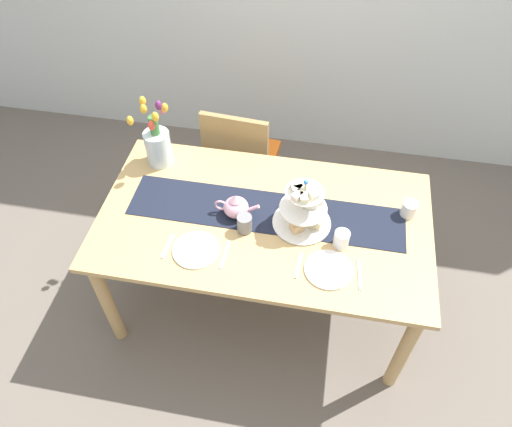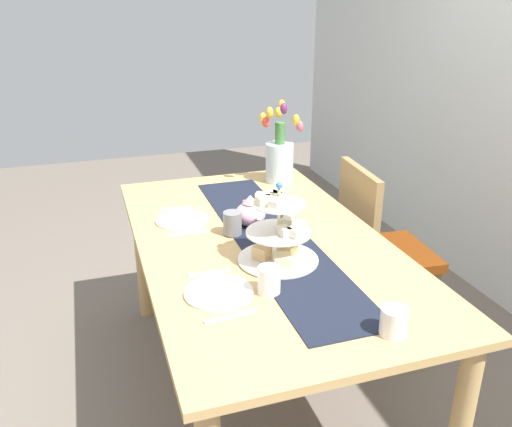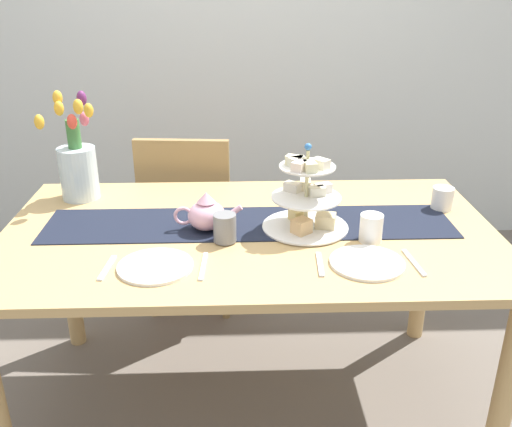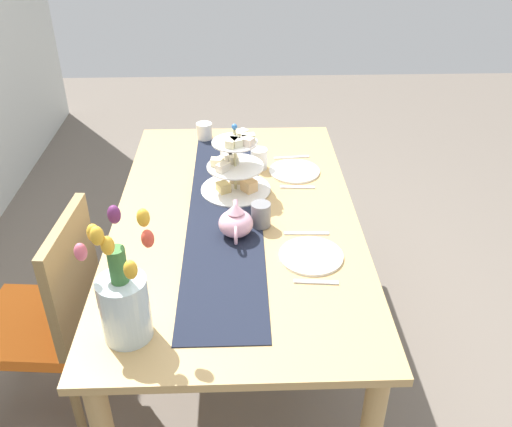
{
  "view_description": "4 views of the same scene",
  "coord_description": "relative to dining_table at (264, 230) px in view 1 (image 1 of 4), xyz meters",
  "views": [
    {
      "loc": [
        0.25,
        -1.62,
        2.65
      ],
      "look_at": [
        -0.03,
        -0.07,
        0.86
      ],
      "focal_mm": 33.95,
      "sensor_mm": 36.0,
      "label": 1
    },
    {
      "loc": [
        1.84,
        -0.62,
        1.67
      ],
      "look_at": [
        -0.04,
        -0.01,
        0.86
      ],
      "focal_mm": 37.33,
      "sensor_mm": 36.0,
      "label": 2
    },
    {
      "loc": [
        -0.04,
        -1.77,
        1.58
      ],
      "look_at": [
        0.02,
        -0.08,
        0.85
      ],
      "focal_mm": 39.42,
      "sensor_mm": 36.0,
      "label": 3
    },
    {
      "loc": [
        -1.88,
        -0.02,
        1.95
      ],
      "look_at": [
        -0.05,
        -0.08,
        0.79
      ],
      "focal_mm": 38.98,
      "sensor_mm": 36.0,
      "label": 4
    }
  ],
  "objects": [
    {
      "name": "mug_grey",
      "position": [
        -0.08,
        -0.1,
        0.15
      ],
      "size": [
        0.08,
        0.08,
        0.09
      ],
      "primitive_type": "cylinder",
      "color": "slate",
      "rests_on": "table_runner"
    },
    {
      "name": "table_runner",
      "position": [
        0.0,
        0.04,
        0.1
      ],
      "size": [
        1.44,
        0.29,
        0.0
      ],
      "primitive_type": "cube",
      "color": "black",
      "rests_on": "dining_table"
    },
    {
      "name": "chair_left",
      "position": [
        -0.27,
        0.71,
        -0.15
      ],
      "size": [
        0.45,
        0.45,
        0.91
      ],
      "color": "olive",
      "rests_on": "ground_plane"
    },
    {
      "name": "teapot",
      "position": [
        -0.15,
        0.0,
        0.16
      ],
      "size": [
        0.24,
        0.13,
        0.14
      ],
      "color": "#E5A8BC",
      "rests_on": "table_runner"
    },
    {
      "name": "knife_left",
      "position": [
        -0.15,
        -0.27,
        0.1
      ],
      "size": [
        0.02,
        0.17,
        0.01
      ],
      "primitive_type": "cube",
      "rotation": [
        0.0,
        0.0,
        -0.04
      ],
      "color": "silver",
      "rests_on": "dining_table"
    },
    {
      "name": "tulip_vase",
      "position": [
        -0.66,
        0.32,
        0.24
      ],
      "size": [
        0.19,
        0.22,
        0.42
      ],
      "color": "silver",
      "rests_on": "dining_table"
    },
    {
      "name": "fork_right",
      "position": [
        0.21,
        -0.27,
        0.1
      ],
      "size": [
        0.03,
        0.15,
        0.01
      ],
      "primitive_type": "cube",
      "rotation": [
        0.0,
        0.0,
        -0.06
      ],
      "color": "silver",
      "rests_on": "dining_table"
    },
    {
      "name": "dinner_plate_right",
      "position": [
        0.35,
        -0.27,
        0.1
      ],
      "size": [
        0.23,
        0.23,
        0.01
      ],
      "primitive_type": "cylinder",
      "color": "white",
      "rests_on": "dining_table"
    },
    {
      "name": "ground_plane",
      "position": [
        0.0,
        0.0,
        -0.66
      ],
      "size": [
        8.0,
        8.0,
        0.0
      ],
      "primitive_type": "plane",
      "color": "#6B6056"
    },
    {
      "name": "knife_right",
      "position": [
        0.5,
        -0.27,
        0.1
      ],
      "size": [
        0.03,
        0.17,
        0.01
      ],
      "primitive_type": "cube",
      "rotation": [
        0.0,
        0.0,
        0.09
      ],
      "color": "silver",
      "rests_on": "dining_table"
    },
    {
      "name": "tiered_cake_stand",
      "position": [
        0.2,
        -0.0,
        0.21
      ],
      "size": [
        0.3,
        0.3,
        0.3
      ],
      "color": "beige",
      "rests_on": "table_runner"
    },
    {
      "name": "cream_jug",
      "position": [
        0.73,
        0.16,
        0.14
      ],
      "size": [
        0.08,
        0.08,
        0.08
      ],
      "primitive_type": "cylinder",
      "color": "white",
      "rests_on": "dining_table"
    },
    {
      "name": "dining_table",
      "position": [
        0.0,
        0.0,
        0.0
      ],
      "size": [
        1.72,
        0.97,
        0.75
      ],
      "color": "tan",
      "rests_on": "ground_plane"
    },
    {
      "name": "dinner_plate_left",
      "position": [
        -0.29,
        -0.27,
        0.1
      ],
      "size": [
        0.23,
        0.23,
        0.01
      ],
      "primitive_type": "cylinder",
      "color": "white",
      "rests_on": "dining_table"
    },
    {
      "name": "fork_left",
      "position": [
        -0.44,
        -0.27,
        0.1
      ],
      "size": [
        0.03,
        0.15,
        0.01
      ],
      "primitive_type": "cube",
      "rotation": [
        0.0,
        0.0,
        -0.09
      ],
      "color": "silver",
      "rests_on": "dining_table"
    },
    {
      "name": "mug_white_text",
      "position": [
        0.4,
        -0.11,
        0.15
      ],
      "size": [
        0.08,
        0.08,
        0.09
      ],
      "primitive_type": "cylinder",
      "color": "white",
      "rests_on": "dining_table"
    }
  ]
}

